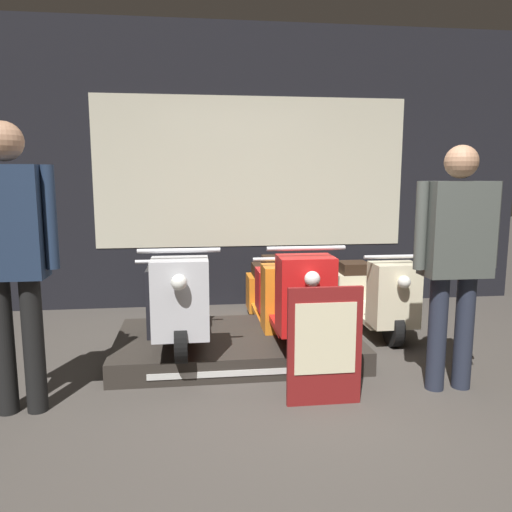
% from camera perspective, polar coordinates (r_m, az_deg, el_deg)
% --- Properties ---
extents(ground_plane, '(30.00, 30.00, 0.00)m').
position_cam_1_polar(ground_plane, '(3.22, 6.28, -18.80)').
color(ground_plane, '#423D38').
extents(shop_wall_back, '(6.49, 0.09, 3.20)m').
position_cam_1_polar(shop_wall_back, '(5.85, -0.46, 9.98)').
color(shop_wall_back, black).
rests_on(shop_wall_back, ground_plane).
extents(display_platform, '(2.01, 1.19, 0.18)m').
position_cam_1_polar(display_platform, '(4.30, -2.15, -10.11)').
color(display_platform, '#2D2823').
rests_on(display_platform, ground_plane).
extents(scooter_display_left, '(0.57, 1.58, 0.83)m').
position_cam_1_polar(scooter_display_left, '(4.16, -8.42, -4.73)').
color(scooter_display_left, black).
rests_on(scooter_display_left, display_platform).
extents(scooter_display_right, '(0.57, 1.58, 0.83)m').
position_cam_1_polar(scooter_display_right, '(4.24, 3.95, -4.40)').
color(scooter_display_right, black).
rests_on(scooter_display_right, display_platform).
extents(scooter_backrow_0, '(0.57, 1.58, 0.83)m').
position_cam_1_polar(scooter_backrow_0, '(4.84, -9.31, -5.04)').
color(scooter_backrow_0, black).
rests_on(scooter_backrow_0, ground_plane).
extents(scooter_backrow_1, '(0.57, 1.58, 0.83)m').
position_cam_1_polar(scooter_backrow_1, '(4.89, 2.21, -4.75)').
color(scooter_backrow_1, black).
rests_on(scooter_backrow_1, ground_plane).
extents(scooter_backrow_2, '(0.57, 1.58, 0.83)m').
position_cam_1_polar(scooter_backrow_2, '(5.14, 13.02, -4.31)').
color(scooter_backrow_2, black).
rests_on(scooter_backrow_2, ground_plane).
extents(person_left_browsing, '(0.56, 0.24, 1.83)m').
position_cam_1_polar(person_left_browsing, '(3.41, -26.20, 1.03)').
color(person_left_browsing, black).
rests_on(person_left_browsing, ground_plane).
extents(person_right_browsing, '(0.61, 0.25, 1.71)m').
position_cam_1_polar(person_right_browsing, '(3.69, 21.89, 0.88)').
color(person_right_browsing, '#232838').
rests_on(person_right_browsing, ground_plane).
extents(price_sign_board, '(0.50, 0.04, 0.80)m').
position_cam_1_polar(price_sign_board, '(3.35, 7.84, -10.14)').
color(price_sign_board, maroon).
rests_on(price_sign_board, ground_plane).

